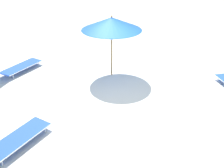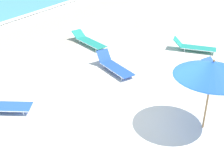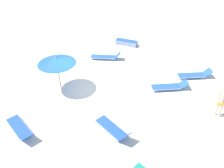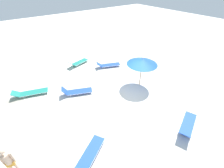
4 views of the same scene
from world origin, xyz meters
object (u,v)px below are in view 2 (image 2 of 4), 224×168
sun_lounger_near_water_left (194,47)px  sun_lounger_mid_beach_pair_b (89,41)px  beach_umbrella (213,69)px  sun_lounger_under_umbrella (114,66)px

sun_lounger_near_water_left → sun_lounger_mid_beach_pair_b: (-2.06, 4.73, -0.01)m
beach_umbrella → sun_lounger_near_water_left: 6.48m
sun_lounger_under_umbrella → sun_lounger_near_water_left: size_ratio=1.01×
beach_umbrella → sun_lounger_mid_beach_pair_b: beach_umbrella is taller
sun_lounger_mid_beach_pair_b → beach_umbrella: bearing=-99.1°
beach_umbrella → sun_lounger_near_water_left: size_ratio=1.09×
beach_umbrella → sun_lounger_mid_beach_pair_b: (3.70, 7.09, -1.79)m
beach_umbrella → sun_lounger_near_water_left: beach_umbrella is taller
sun_lounger_under_umbrella → sun_lounger_near_water_left: sun_lounger_under_umbrella is taller
beach_umbrella → sun_lounger_near_water_left: (5.76, 2.37, -1.78)m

